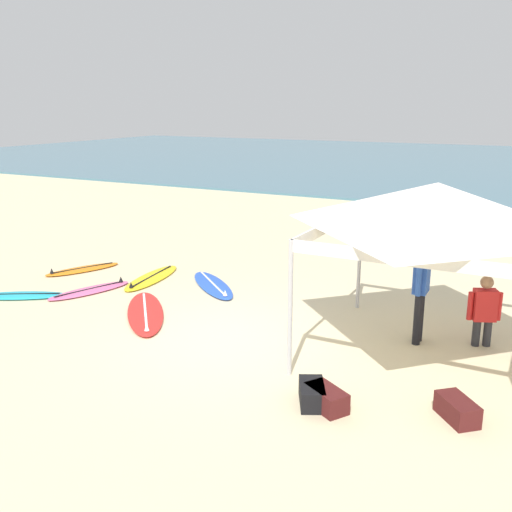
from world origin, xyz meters
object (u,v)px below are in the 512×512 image
at_px(surfboard_blue, 213,285).
at_px(surfboard_orange, 82,269).
at_px(person_blue, 421,286).
at_px(canopy_tent, 436,207).
at_px(surfboard_red, 145,313).
at_px(gear_bag_on_sand, 457,409).
at_px(surfboard_pink, 90,290).
at_px(person_red, 484,308).
at_px(surfboard_cyan, 20,295).
at_px(surfboard_yellow, 152,278).
at_px(gear_bag_by_pole, 312,394).
at_px(gear_bag_near_tent, 326,398).

bearing_deg(surfboard_blue, surfboard_orange, -173.85).
bearing_deg(person_blue, canopy_tent, -63.52).
xyz_separation_m(surfboard_red, gear_bag_on_sand, (5.86, -1.23, 0.10)).
bearing_deg(surfboard_pink, gear_bag_on_sand, -12.98).
bearing_deg(surfboard_blue, person_red, -7.15).
height_order(surfboard_pink, surfboard_red, same).
xyz_separation_m(surfboard_cyan, surfboard_orange, (-0.25, 2.08, 0.00)).
distance_m(canopy_tent, surfboard_yellow, 6.93).
bearing_deg(surfboard_cyan, gear_bag_by_pole, -10.69).
bearing_deg(surfboard_cyan, gear_bag_near_tent, -10.58).
relative_size(surfboard_pink, gear_bag_on_sand, 3.18).
bearing_deg(gear_bag_by_pole, person_blue, 73.77).
height_order(surfboard_red, gear_bag_on_sand, gear_bag_on_sand).
relative_size(surfboard_cyan, gear_bag_by_pole, 3.19).
relative_size(surfboard_blue, surfboard_orange, 1.09).
bearing_deg(surfboard_cyan, person_blue, 10.17).
xyz_separation_m(canopy_tent, gear_bag_near_tent, (-0.80, -2.32, -2.25)).
relative_size(canopy_tent, person_blue, 1.98).
bearing_deg(gear_bag_by_pole, surfboard_blue, 135.54).
height_order(surfboard_yellow, gear_bag_near_tent, gear_bag_near_tent).
height_order(surfboard_cyan, person_red, person_red).
height_order(surfboard_orange, person_red, person_red).
bearing_deg(surfboard_pink, surfboard_orange, 138.73).
distance_m(canopy_tent, surfboard_cyan, 8.43).
height_order(surfboard_blue, gear_bag_near_tent, gear_bag_near_tent).
xyz_separation_m(canopy_tent, person_blue, (-0.22, 0.44, -1.40)).
distance_m(person_blue, gear_bag_on_sand, 2.61).
distance_m(surfboard_pink, person_blue, 6.85).
xyz_separation_m(surfboard_yellow, gear_bag_near_tent, (5.59, -3.62, 0.10)).
relative_size(surfboard_blue, gear_bag_on_sand, 3.34).
relative_size(surfboard_yellow, gear_bag_on_sand, 3.67).
relative_size(surfboard_blue, gear_bag_by_pole, 3.34).
bearing_deg(surfboard_red, surfboard_blue, 83.46).
bearing_deg(person_blue, surfboard_yellow, 171.99).
height_order(surfboard_yellow, gear_bag_on_sand, gear_bag_on_sand).
bearing_deg(surfboard_yellow, gear_bag_on_sand, -23.63).
relative_size(surfboard_red, gear_bag_on_sand, 3.88).
relative_size(canopy_tent, surfboard_red, 1.46).
distance_m(person_red, gear_bag_near_tent, 3.50).
height_order(surfboard_cyan, gear_bag_near_tent, gear_bag_near_tent).
relative_size(surfboard_pink, surfboard_orange, 1.04).
xyz_separation_m(surfboard_cyan, surfboard_red, (2.95, 0.37, -0.00)).
bearing_deg(surfboard_pink, surfboard_red, -16.32).
bearing_deg(surfboard_red, canopy_tent, 6.62).
height_order(gear_bag_by_pole, gear_bag_on_sand, same).
xyz_separation_m(surfboard_blue, person_blue, (4.64, -1.04, 0.95)).
relative_size(surfboard_yellow, gear_bag_near_tent, 3.67).
xyz_separation_m(gear_bag_by_pole, gear_bag_on_sand, (1.78, 0.47, 0.00)).
height_order(surfboard_pink, gear_bag_near_tent, gear_bag_near_tent).
relative_size(canopy_tent, gear_bag_by_pole, 5.66).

